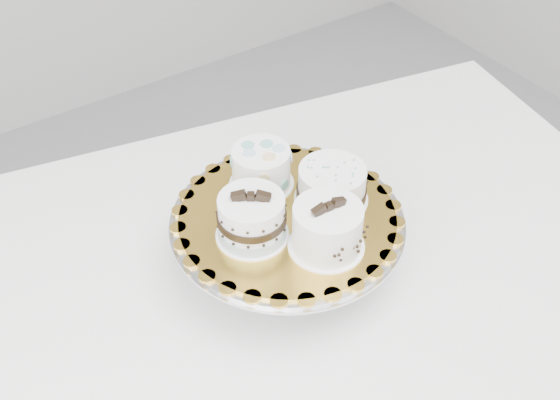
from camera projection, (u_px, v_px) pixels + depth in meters
table at (299, 290)px, 1.19m from camera, size 1.38×1.05×0.75m
cake_stand at (287, 232)px, 1.09m from camera, size 0.36×0.36×0.10m
cake_board at (287, 217)px, 1.07m from camera, size 0.43×0.43×0.00m
cake_swirl at (327, 229)px, 0.99m from camera, size 0.11×0.11×0.09m
cake_banded at (252, 219)px, 1.01m from camera, size 0.13×0.13×0.09m
cake_dots at (261, 168)px, 1.10m from camera, size 0.11×0.11×0.07m
cake_ribbon at (332, 186)px, 1.07m from camera, size 0.12×0.12×0.06m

